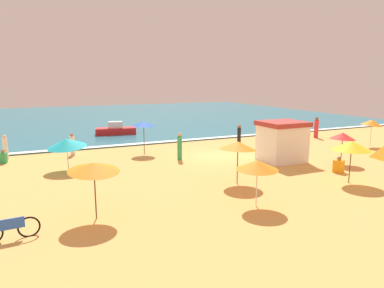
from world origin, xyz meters
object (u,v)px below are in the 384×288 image
(beach_umbrella_6, at_px, (144,124))
(parked_bicycle, at_px, (10,229))
(beach_umbrella_0, at_px, (257,165))
(beach_umbrella_7, at_px, (343,136))
(beach_umbrella_3, at_px, (372,122))
(beachgoer_4, at_px, (316,128))
(beach_umbrella_4, at_px, (67,143))
(small_boat_0, at_px, (116,130))
(beach_umbrella_8, at_px, (352,146))
(beachgoer_7, at_px, (339,166))
(beach_umbrella_1, at_px, (238,146))
(beachgoer_3, at_px, (239,135))
(beachgoer_5, at_px, (292,134))
(lifeguard_cabana, at_px, (282,141))
(beachgoer_0, at_px, (5,148))
(beachgoer_8, at_px, (72,145))
(beachgoer_2, at_px, (3,157))
(beach_umbrella_2, at_px, (94,167))
(beachgoer_6, at_px, (180,147))

(beach_umbrella_6, relative_size, parked_bicycle, 1.26)
(beach_umbrella_0, distance_m, beach_umbrella_7, 9.92)
(beach_umbrella_6, bearing_deg, beach_umbrella_3, -15.83)
(beach_umbrella_0, xyz_separation_m, beachgoer_4, (14.89, 12.03, -0.86))
(beach_umbrella_4, xyz_separation_m, small_boat_0, (5.36, 11.65, -1.10))
(beach_umbrella_4, bearing_deg, beach_umbrella_3, -5.69)
(beach_umbrella_8, distance_m, beachgoer_7, 2.56)
(beach_umbrella_1, relative_size, beachgoer_3, 1.56)
(beachgoer_5, bearing_deg, beach_umbrella_0, -135.89)
(parked_bicycle, relative_size, beachgoer_4, 0.97)
(lifeguard_cabana, relative_size, beach_umbrella_0, 1.15)
(beachgoer_0, xyz_separation_m, beachgoer_7, (17.14, -11.26, -0.42))
(parked_bicycle, distance_m, small_boat_0, 21.78)
(beachgoer_8, bearing_deg, beachgoer_4, -4.20)
(beachgoer_5, distance_m, beachgoer_8, 16.91)
(beach_umbrella_7, bearing_deg, beachgoer_8, 147.09)
(beach_umbrella_6, xyz_separation_m, beach_umbrella_8, (7.29, -11.15, -0.21))
(beach_umbrella_6, height_order, parked_bicycle, beach_umbrella_6)
(beach_umbrella_4, distance_m, beachgoer_2, 5.05)
(beach_umbrella_1, xyz_separation_m, parked_bicycle, (-10.04, -2.30, -1.55))
(beach_umbrella_3, height_order, beachgoer_5, beach_umbrella_3)
(beach_umbrella_7, bearing_deg, beach_umbrella_8, -132.55)
(beachgoer_3, bearing_deg, beachgoer_0, 173.28)
(beach_umbrella_1, bearing_deg, small_boat_0, 96.57)
(beach_umbrella_2, height_order, parked_bicycle, beach_umbrella_2)
(beachgoer_2, xyz_separation_m, beachgoer_7, (17.24, -10.32, -0.01))
(beachgoer_0, bearing_deg, beach_umbrella_0, -54.51)
(beachgoer_3, bearing_deg, beach_umbrella_4, -169.41)
(beachgoer_7, bearing_deg, beach_umbrella_3, 28.99)
(beachgoer_5, bearing_deg, beach_umbrella_7, -105.45)
(beachgoer_6, bearing_deg, beach_umbrella_6, 119.00)
(beachgoer_2, bearing_deg, beach_umbrella_8, -36.77)
(beachgoer_0, distance_m, beachgoer_4, 24.76)
(beach_umbrella_0, relative_size, beachgoer_6, 1.33)
(beach_umbrella_3, bearing_deg, beachgoer_2, 167.56)
(beach_umbrella_0, relative_size, beachgoer_0, 1.41)
(beach_umbrella_2, height_order, beach_umbrella_4, beach_umbrella_2)
(beachgoer_4, xyz_separation_m, beachgoer_8, (-20.60, 1.51, -0.17))
(parked_bicycle, xyz_separation_m, beachgoer_3, (15.70, 11.06, 0.43))
(beach_umbrella_7, height_order, parked_bicycle, beach_umbrella_7)
(beach_umbrella_2, bearing_deg, beach_umbrella_8, -2.97)
(beach_umbrella_0, xyz_separation_m, beach_umbrella_6, (-1.09, 11.93, 0.37))
(beachgoer_2, xyz_separation_m, beachgoer_3, (16.57, -1.00, 0.43))
(beach_umbrella_7, bearing_deg, beachgoer_6, 148.94)
(parked_bicycle, height_order, beachgoer_8, beachgoer_8)
(beach_umbrella_3, bearing_deg, lifeguard_cabana, -173.52)
(beachgoer_0, height_order, beachgoer_7, beachgoer_0)
(beach_umbrella_8, xyz_separation_m, beachgoer_4, (8.69, 11.24, -1.02))
(small_boat_0, bearing_deg, beach_umbrella_8, -70.26)
(beach_umbrella_7, height_order, beachgoer_5, beach_umbrella_7)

